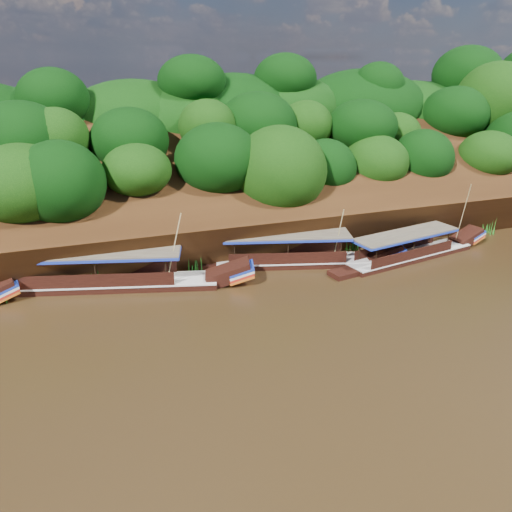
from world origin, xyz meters
The scene contains 6 objects.
ground centered at (0.00, 0.00, 0.00)m, with size 160.00×160.00×0.00m, color black.
riverbank centered at (-0.01, 22.73, 1.89)m, with size 120.00×30.06×19.40m.
boat_0 centered at (11.22, 6.59, 0.51)m, with size 14.11×4.35×6.23m.
boat_1 centered at (2.05, 8.20, 0.57)m, with size 14.72×5.90×5.13m.
boat_2 centered at (-11.60, 8.62, 0.61)m, with size 17.12×6.50×5.85m.
reeds centered at (-3.29, 9.49, 0.86)m, with size 49.71×2.46×1.94m.
Camera 1 is at (-13.53, -24.64, 15.12)m, focal length 35.00 mm.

